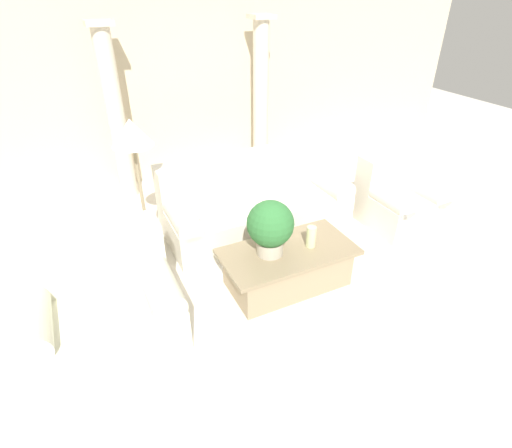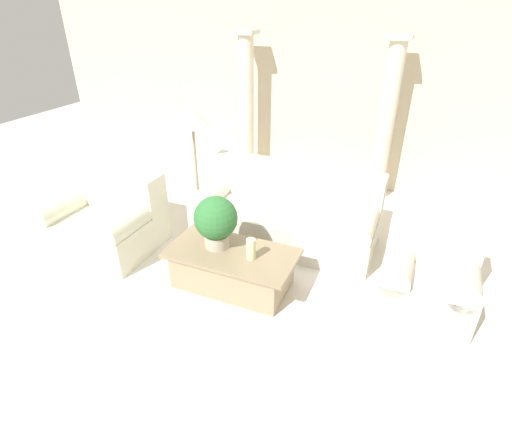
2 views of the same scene
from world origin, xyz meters
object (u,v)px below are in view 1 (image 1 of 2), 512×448
potted_plant (270,226)px  floor_lamp (132,140)px  coffee_table (287,267)px  armchair (398,196)px  loveseat (99,299)px  sofa_long (254,201)px

potted_plant → floor_lamp: (-0.93, 1.18, 0.59)m
coffee_table → floor_lamp: size_ratio=0.86×
floor_lamp → armchair: 3.21m
armchair → potted_plant: bearing=-167.7°
loveseat → potted_plant: (1.57, -0.12, 0.37)m
potted_plant → sofa_long: bearing=71.7°
loveseat → sofa_long: bearing=27.6°
loveseat → floor_lamp: floor_lamp is taller
sofa_long → coffee_table: sofa_long is taller
coffee_table → armchair: armchair is taller
sofa_long → armchair: bearing=-22.3°
loveseat → coffee_table: loveseat is taller
sofa_long → potted_plant: (-0.37, -1.13, 0.38)m
armchair → floor_lamp: bearing=166.1°
floor_lamp → potted_plant: bearing=-51.8°
loveseat → floor_lamp: 1.57m
coffee_table → armchair: bearing=14.6°
sofa_long → potted_plant: 1.25m
sofa_long → potted_plant: potted_plant is taller
sofa_long → floor_lamp: bearing=177.8°
potted_plant → coffee_table: bearing=-11.8°
loveseat → potted_plant: potted_plant is taller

